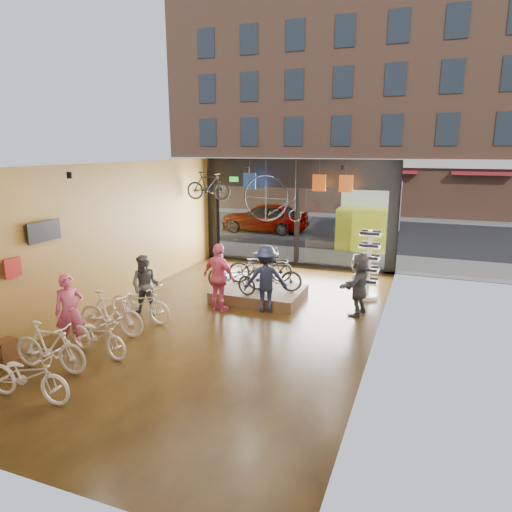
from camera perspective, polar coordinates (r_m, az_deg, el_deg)
The scene contains 33 objects.
ground_plane at distance 11.43m, azimuth -3.38°, elevation -8.16°, with size 7.00×12.00×0.04m, color black.
ceiling at distance 10.64m, azimuth -3.67°, elevation 11.46°, with size 7.00×12.00×0.04m, color black.
wall_left at distance 12.72m, azimuth -18.14°, elevation 2.41°, with size 0.04×12.00×3.80m, color olive.
wall_right at distance 9.98m, azimuth 15.22°, elevation -0.25°, with size 0.04×12.00×3.80m, color beige.
wall_back at distance 6.16m, azimuth -27.63°, elevation -9.80°, with size 7.00×0.04×3.80m, color beige.
storefront at distance 16.45m, azimuth 5.17°, elevation 5.36°, with size 7.00×0.26×3.80m, color black, non-canonical shape.
exit_sign at distance 17.02m, azimuth -2.77°, elevation 9.56°, with size 0.35×0.06×0.18m, color #198C26.
street_road at distance 25.42m, azimuth 10.65°, elevation 3.65°, with size 30.00×18.00×0.02m, color black.
sidewalk_near at distance 17.92m, azimuth 6.09°, elevation 0.02°, with size 30.00×2.40×0.12m, color slate.
sidewalk_far at distance 29.31m, azimuth 12.09°, elevation 4.98°, with size 30.00×2.00×0.12m, color slate.
opposite_building at distance 31.62m, azimuth 13.49°, elevation 18.12°, with size 26.00×5.00×14.00m, color brown.
street_car at distance 23.29m, azimuth 1.10°, elevation 4.89°, with size 1.76×4.38×1.49m, color gray.
box_truck at distance 21.02m, azimuth 14.10°, elevation 5.07°, with size 2.18×6.55×2.58m, color silver, non-canonical shape.
floor_bike_0 at distance 8.79m, azimuth -26.63°, elevation -13.22°, with size 0.58×1.68×0.88m, color beige.
floor_bike_1 at distance 9.66m, azimuth -24.39°, elevation -10.29°, with size 0.46×1.63×0.98m, color beige.
floor_bike_2 at distance 10.03m, azimuth -19.12°, elevation -9.39°, with size 0.55×1.58×0.83m, color beige.
floor_bike_3 at distance 10.92m, azimuth -17.67°, elevation -6.84°, with size 0.48×1.72×1.03m, color beige.
floor_bike_4 at distance 11.59m, azimuth -14.33°, elevation -5.68°, with size 0.62×1.79×0.94m, color beige.
display_platform at distance 12.96m, azimuth 0.43°, elevation -4.71°, with size 2.40×1.80×0.30m, color brown.
display_bike_left at distance 12.52m, azimuth -3.13°, elevation -2.59°, with size 0.57×1.65×0.87m, color black.
display_bike_mid at distance 12.56m, azimuth 2.30°, elevation -2.40°, with size 0.43×1.53×0.92m, color black.
display_bike_right at distance 13.36m, azimuth 0.52°, elevation -1.28°, with size 0.66×1.88×0.99m, color black.
customer_0 at distance 10.43m, azimuth -22.27°, elevation -6.44°, with size 0.59×0.39×1.62m, color #CC4C72.
customer_1 at distance 11.86m, azimuth -13.66°, elevation -3.62°, with size 0.76×0.59×1.57m, color #3F3F44.
customer_2 at distance 11.85m, azimuth -4.62°, elevation -2.70°, with size 1.05×0.44×1.80m, color #CC4C72.
customer_3 at distance 11.78m, azimuth 1.25°, elevation -2.88°, with size 1.13×0.65×1.75m, color #161C33.
customer_5 at distance 11.87m, azimuth 12.72°, elevation -3.43°, with size 1.50×0.48×1.61m, color #3F3F44.
sunglasses_rack at distance 13.15m, azimuth 13.89°, elevation -1.07°, with size 0.58×0.48×1.97m, color white, non-canonical shape.
penny_farthing at distance 15.19m, azimuth 2.37°, elevation 7.03°, with size 1.94×0.06×1.55m, color black, non-canonical shape.
hung_bike at distance 15.61m, azimuth -5.99°, elevation 8.71°, with size 0.45×1.58×0.95m, color black.
jersey_left at distance 16.06m, azimuth -0.81°, elevation 9.35°, with size 0.45×0.03×0.55m, color #1E3F99.
jersey_mid at distance 15.32m, azimuth 7.89°, elevation 9.04°, with size 0.45×0.03×0.55m, color #CC5919.
jersey_right at distance 15.14m, azimuth 11.18°, elevation 8.87°, with size 0.45×0.03×0.55m, color #CC5919.
Camera 1 is at (4.41, -9.68, 4.16)m, focal length 32.00 mm.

